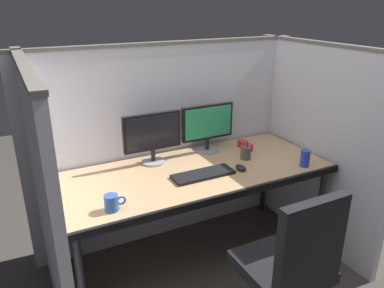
# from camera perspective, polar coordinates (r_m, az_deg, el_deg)

# --- Properties ---
(ground_plane) EXTENTS (8.00, 8.00, 0.00)m
(ground_plane) POSITION_cam_1_polar(r_m,az_deg,el_deg) (2.80, 3.47, -20.31)
(ground_plane) COLOR #423D38
(cubicle_partition_rear) EXTENTS (2.21, 0.06, 1.57)m
(cubicle_partition_rear) POSITION_cam_1_polar(r_m,az_deg,el_deg) (2.96, -3.47, 0.10)
(cubicle_partition_rear) COLOR silver
(cubicle_partition_rear) RESTS_ON ground
(cubicle_partition_left) EXTENTS (0.06, 1.41, 1.57)m
(cubicle_partition_left) POSITION_cam_1_polar(r_m,az_deg,el_deg) (2.26, -21.50, -8.46)
(cubicle_partition_left) COLOR silver
(cubicle_partition_left) RESTS_ON ground
(cubicle_partition_right) EXTENTS (0.06, 1.41, 1.57)m
(cubicle_partition_right) POSITION_cam_1_polar(r_m,az_deg,el_deg) (3.07, 18.11, -0.14)
(cubicle_partition_right) COLOR silver
(cubicle_partition_right) RESTS_ON ground
(desk) EXTENTS (1.90, 0.80, 0.74)m
(desk) POSITION_cam_1_polar(r_m,az_deg,el_deg) (2.62, 0.62, -5.13)
(desk) COLOR tan
(desk) RESTS_ON ground
(office_chair) EXTENTS (0.52, 0.52, 0.97)m
(office_chair) POSITION_cam_1_polar(r_m,az_deg,el_deg) (2.28, 14.12, -20.32)
(office_chair) COLOR black
(office_chair) RESTS_ON ground
(monitor_left) EXTENTS (0.43, 0.17, 0.37)m
(monitor_left) POSITION_cam_1_polar(r_m,az_deg,el_deg) (2.66, -6.08, 1.40)
(monitor_left) COLOR gray
(monitor_left) RESTS_ON desk
(monitor_right) EXTENTS (0.43, 0.17, 0.37)m
(monitor_right) POSITION_cam_1_polar(r_m,az_deg,el_deg) (2.86, 2.38, 2.94)
(monitor_right) COLOR gray
(monitor_right) RESTS_ON desk
(keyboard_main) EXTENTS (0.43, 0.15, 0.02)m
(keyboard_main) POSITION_cam_1_polar(r_m,az_deg,el_deg) (2.53, 1.71, -4.65)
(keyboard_main) COLOR black
(keyboard_main) RESTS_ON desk
(computer_mouse) EXTENTS (0.06, 0.10, 0.04)m
(computer_mouse) POSITION_cam_1_polar(r_m,az_deg,el_deg) (2.63, 7.46, -3.59)
(computer_mouse) COLOR black
(computer_mouse) RESTS_ON desk
(soda_can) EXTENTS (0.07, 0.07, 0.12)m
(soda_can) POSITION_cam_1_polar(r_m,az_deg,el_deg) (2.77, 16.90, -2.10)
(soda_can) COLOR #263FB2
(soda_can) RESTS_ON desk
(red_stapler) EXTENTS (0.04, 0.15, 0.06)m
(red_stapler) POSITION_cam_1_polar(r_m,az_deg,el_deg) (3.00, 8.13, -0.22)
(red_stapler) COLOR red
(red_stapler) RESTS_ON desk
(pen_cup) EXTENTS (0.08, 0.08, 0.15)m
(pen_cup) POSITION_cam_1_polar(r_m,az_deg,el_deg) (2.80, 8.20, -1.32)
(pen_cup) COLOR #4C4742
(pen_cup) RESTS_ON desk
(coffee_mug) EXTENTS (0.13, 0.08, 0.09)m
(coffee_mug) POSITION_cam_1_polar(r_m,az_deg,el_deg) (2.16, -12.15, -8.76)
(coffee_mug) COLOR #264C8C
(coffee_mug) RESTS_ON desk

